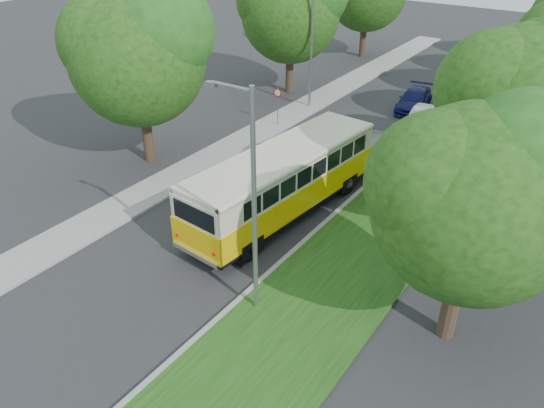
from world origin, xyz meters
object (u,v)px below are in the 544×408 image
Objects in this scene: vintage_bus at (283,183)px; car_silver at (374,150)px; lamppost_far at (310,46)px; car_blue at (414,100)px; car_white at (423,118)px; lamppost_near at (252,199)px; car_grey at (472,72)px.

vintage_bus is 2.61× the size of car_silver.
lamppost_far is at bearing 124.82° from car_silver.
car_blue is (-1.23, 8.93, -0.04)m from car_silver.
car_white is at bearing 89.46° from vintage_bus.
lamppost_near is 1.95× the size of car_silver.
lamppost_far is 1.67× the size of car_blue.
lamppost_far is (-8.91, 18.50, -0.25)m from lamppost_near.
car_white is 0.70× the size of car_grey.
vintage_bus reaches higher than car_white.
car_white is at bearing -68.59° from car_blue.
car_silver is at bearing -93.87° from car_white.
lamppost_near is 1.78× the size of car_blue.
lamppost_near reaches higher than car_white.
lamppost_near reaches higher than car_blue.
car_silver is at bearing -35.97° from lamppost_far.
lamppost_far is 1.83× the size of car_silver.
vintage_bus is 2.83× the size of car_white.
car_blue is (-2.82, 22.12, -3.72)m from lamppost_near.
car_grey is at bearing 90.84° from car_white.
lamppost_near is at bearing -91.94° from car_blue.
lamppost_near reaches higher than car_silver.
vintage_bus reaches higher than car_blue.
car_silver is (7.32, -5.31, -3.42)m from lamppost_far.
lamppost_near is 30.75m from car_grey.
car_silver is 9.01m from car_blue.
car_grey is at bearing 70.30° from car_silver.
car_grey reaches higher than car_silver.
lamppost_near is at bearing -60.24° from vintage_bus.
vintage_bus is (-2.63, 5.83, -2.78)m from lamppost_near.
car_white is (-1.21, 19.39, -3.75)m from lamppost_near.
car_white is at bearing 93.56° from lamppost_near.
car_grey is (1.38, 8.39, 0.09)m from car_blue.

